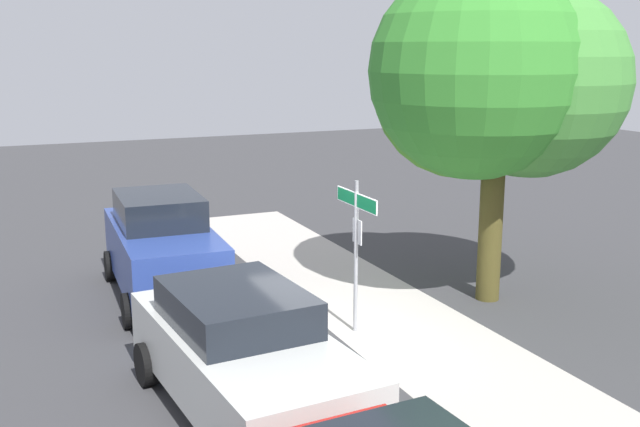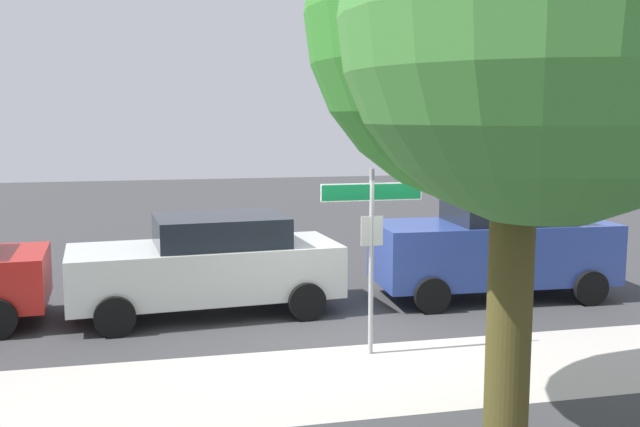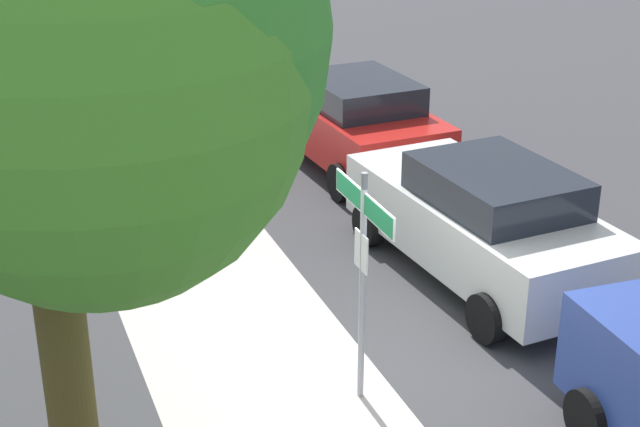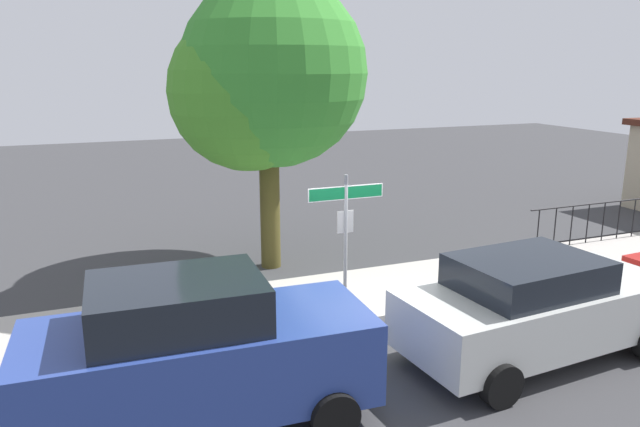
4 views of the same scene
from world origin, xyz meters
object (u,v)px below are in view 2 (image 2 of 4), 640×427
car_blue (495,244)px  car_silver (208,264)px  shade_tree (519,21)px  street_sign (372,226)px

car_blue → car_silver: (5.35, -0.07, -0.14)m
car_silver → car_blue: bearing=174.9°
car_blue → car_silver: bearing=1.6°
car_blue → shade_tree: bearing=67.0°
street_sign → car_silver: bearing=-52.3°
car_blue → car_silver: size_ratio=0.96×
shade_tree → car_silver: bearing=-64.6°
car_blue → car_silver: car_blue is taller
street_sign → shade_tree: size_ratio=0.42×
car_silver → street_sign: bearing=123.3°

